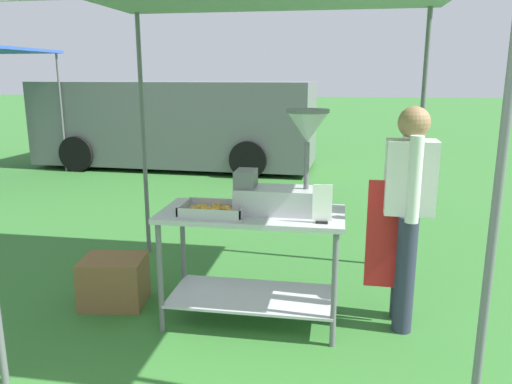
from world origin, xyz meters
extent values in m
plane|color=#33702D|center=(0.00, 6.00, 0.00)|extent=(70.00, 70.00, 0.00)
cylinder|color=slate|center=(1.33, 0.00, 1.19)|extent=(0.04, 0.04, 2.39)
cylinder|color=slate|center=(-1.34, 2.33, 1.19)|extent=(0.04, 0.04, 2.39)
cylinder|color=slate|center=(1.33, 2.33, 1.19)|extent=(0.04, 0.04, 2.39)
cube|color=#B7B7BC|center=(0.00, 1.02, 0.84)|extent=(1.32, 0.63, 0.04)
cube|color=#B7B7BC|center=(0.00, 1.02, 0.20)|extent=(1.21, 0.58, 0.02)
cylinder|color=slate|center=(-0.61, 0.75, 0.41)|extent=(0.04, 0.04, 0.82)
cylinder|color=slate|center=(0.61, 0.75, 0.41)|extent=(0.04, 0.04, 0.82)
cylinder|color=slate|center=(-0.61, 1.28, 0.41)|extent=(0.04, 0.04, 0.82)
cylinder|color=slate|center=(0.61, 1.28, 0.41)|extent=(0.04, 0.04, 0.82)
cube|color=#B7B7BC|center=(-0.26, 0.92, 0.86)|extent=(0.45, 0.33, 0.01)
cube|color=#B7B7BC|center=(-0.26, 0.76, 0.90)|extent=(0.45, 0.01, 0.06)
cube|color=#B7B7BC|center=(-0.26, 1.08, 0.90)|extent=(0.45, 0.01, 0.06)
cube|color=#B7B7BC|center=(-0.48, 0.92, 0.90)|extent=(0.01, 0.33, 0.06)
cube|color=#B7B7BC|center=(-0.04, 0.92, 0.90)|extent=(0.01, 0.33, 0.06)
torus|color=gold|center=(-0.33, 0.85, 0.88)|extent=(0.09, 0.09, 0.03)
torus|color=gold|center=(-0.25, 0.84, 0.88)|extent=(0.10, 0.10, 0.03)
torus|color=gold|center=(-0.36, 1.01, 0.88)|extent=(0.11, 0.11, 0.03)
torus|color=gold|center=(-0.19, 0.99, 0.88)|extent=(0.11, 0.11, 0.03)
torus|color=gold|center=(-0.18, 0.86, 0.88)|extent=(0.09, 0.09, 0.03)
torus|color=gold|center=(-0.32, 0.95, 0.88)|extent=(0.11, 0.11, 0.03)
torus|color=gold|center=(-0.40, 0.94, 0.88)|extent=(0.08, 0.08, 0.03)
torus|color=gold|center=(-0.40, 0.84, 0.88)|extent=(0.09, 0.09, 0.03)
torus|color=gold|center=(-0.25, 0.94, 0.88)|extent=(0.09, 0.09, 0.03)
torus|color=gold|center=(-0.13, 0.95, 0.88)|extent=(0.11, 0.11, 0.03)
torus|color=gold|center=(-0.26, 1.03, 0.88)|extent=(0.11, 0.11, 0.03)
torus|color=gold|center=(-0.12, 0.83, 0.88)|extent=(0.11, 0.11, 0.03)
torus|color=gold|center=(-0.09, 1.02, 0.88)|extent=(0.11, 0.11, 0.03)
cube|color=#B7B7BC|center=(0.16, 1.03, 0.95)|extent=(0.56, 0.28, 0.18)
cube|color=slate|center=(-0.05, 1.03, 1.10)|extent=(0.14, 0.22, 0.12)
cylinder|color=slate|center=(0.38, 1.03, 1.20)|extent=(0.04, 0.04, 0.33)
cone|color=#B7B7BC|center=(0.38, 1.03, 1.46)|extent=(0.28, 0.28, 0.20)
cylinder|color=slate|center=(0.38, 1.03, 1.58)|extent=(0.29, 0.29, 0.02)
cube|color=black|center=(0.51, 0.82, 0.86)|extent=(0.08, 0.05, 0.02)
cube|color=white|center=(0.51, 0.82, 1.00)|extent=(0.13, 0.02, 0.25)
cylinder|color=#2D3347|center=(1.10, 1.05, 0.43)|extent=(0.14, 0.14, 0.86)
cylinder|color=#2D3347|center=(1.10, 1.25, 0.43)|extent=(0.14, 0.14, 0.86)
cube|color=silver|center=(1.10, 1.15, 1.12)|extent=(0.34, 0.23, 0.52)
cube|color=red|center=(0.98, 1.16, 0.69)|extent=(0.32, 0.02, 0.80)
cylinder|color=silver|center=(1.10, 0.93, 1.15)|extent=(0.09, 0.09, 0.58)
cylinder|color=silver|center=(1.10, 1.37, 1.15)|extent=(0.09, 0.09, 0.58)
sphere|color=#A87A56|center=(1.10, 1.15, 1.50)|extent=(0.22, 0.22, 0.22)
cube|color=brown|center=(-1.15, 1.12, 0.19)|extent=(0.54, 0.46, 0.39)
cube|color=slate|center=(-2.65, 7.28, 0.89)|extent=(5.51, 2.09, 1.60)
cube|color=#1E2833|center=(-4.77, 7.35, 1.29)|extent=(0.16, 1.62, 0.70)
cylinder|color=black|center=(-4.37, 6.41, 0.34)|extent=(0.69, 0.26, 0.68)
cylinder|color=black|center=(-4.30, 8.27, 0.34)|extent=(0.69, 0.26, 0.68)
cylinder|color=black|center=(-0.99, 6.29, 0.34)|extent=(0.69, 0.26, 0.68)
cylinder|color=black|center=(-0.93, 8.15, 0.34)|extent=(0.69, 0.26, 0.68)
cylinder|color=slate|center=(-4.60, 6.34, 1.10)|extent=(0.04, 0.04, 2.20)
camera|label=1|loc=(0.60, -2.38, 1.81)|focal=34.89mm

